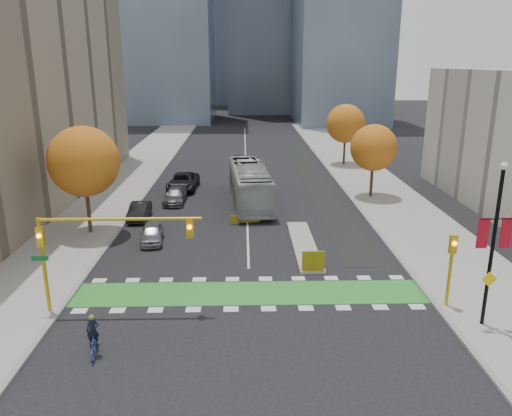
{
  "coord_description": "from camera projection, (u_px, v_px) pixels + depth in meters",
  "views": [
    {
      "loc": [
        -0.27,
        -24.35,
        12.62
      ],
      "look_at": [
        0.56,
        8.46,
        3.0
      ],
      "focal_mm": 35.0,
      "sensor_mm": 36.0,
      "label": 1
    }
  ],
  "objects": [
    {
      "name": "tree_east_near",
      "position": [
        374.0,
        148.0,
        46.94
      ],
      "size": [
        4.4,
        4.4,
        7.08
      ],
      "color": "#332114",
      "rests_on": "ground"
    },
    {
      "name": "parked_car_a",
      "position": [
        152.0,
        233.0,
        36.24
      ],
      "size": [
        1.98,
        4.03,
        1.32
      ],
      "primitive_type": "imported",
      "rotation": [
        0.0,
        0.0,
        0.11
      ],
      "color": "#96969B",
      "rests_on": "ground"
    },
    {
      "name": "traffic_signal_east",
      "position": [
        451.0,
        260.0,
        25.91
      ],
      "size": [
        0.35,
        0.43,
        4.1
      ],
      "color": "#BF9914",
      "rests_on": "ground"
    },
    {
      "name": "parked_car_b",
      "position": [
        139.0,
        211.0,
        41.53
      ],
      "size": [
        1.49,
        4.18,
        1.37
      ],
      "primitive_type": "imported",
      "rotation": [
        0.0,
        0.0,
        0.01
      ],
      "color": "black",
      "rests_on": "ground"
    },
    {
      "name": "ground",
      "position": [
        250.0,
        305.0,
        26.91
      ],
      "size": [
        300.0,
        300.0,
        0.0
      ],
      "primitive_type": "plane",
      "color": "black",
      "rests_on": "ground"
    },
    {
      "name": "centre_line",
      "position": [
        246.0,
        162.0,
        65.28
      ],
      "size": [
        0.15,
        70.0,
        0.01
      ],
      "primitive_type": "cube",
      "color": "silver",
      "rests_on": "ground"
    },
    {
      "name": "traffic_signal_west",
      "position": [
        92.0,
        240.0,
        25.09
      ],
      "size": [
        8.53,
        0.56,
        5.2
      ],
      "color": "#BF9914",
      "rests_on": "ground"
    },
    {
      "name": "bus",
      "position": [
        250.0,
        184.0,
        45.91
      ],
      "size": [
        4.1,
        13.3,
        3.65
      ],
      "primitive_type": "imported",
      "rotation": [
        0.0,
        0.0,
        0.08
      ],
      "color": "#A0A5A7",
      "rests_on": "ground"
    },
    {
      "name": "cyclist",
      "position": [
        94.0,
        341.0,
        22.2
      ],
      "size": [
        0.82,
        1.78,
        1.99
      ],
      "rotation": [
        0.0,
        0.0,
        0.13
      ],
      "color": "#213A98",
      "rests_on": "ground"
    },
    {
      "name": "tree_west",
      "position": [
        84.0,
        161.0,
        36.55
      ],
      "size": [
        5.2,
        5.2,
        8.22
      ],
      "color": "#332114",
      "rests_on": "ground"
    },
    {
      "name": "hazard_board",
      "position": [
        313.0,
        261.0,
        30.81
      ],
      "size": [
        1.4,
        0.12,
        1.3
      ],
      "primitive_type": "cube",
      "color": "yellow",
      "rests_on": "median_island"
    },
    {
      "name": "parked_car_d",
      "position": [
        183.0,
        182.0,
        51.15
      ],
      "size": [
        3.06,
        6.11,
        1.66
      ],
      "primitive_type": "imported",
      "rotation": [
        0.0,
        0.0,
        -0.05
      ],
      "color": "black",
      "rests_on": "ground"
    },
    {
      "name": "sidewalk_west",
      "position": [
        100.0,
        204.0,
        45.75
      ],
      "size": [
        7.0,
        120.0,
        0.15
      ],
      "primitive_type": "cube",
      "color": "gray",
      "rests_on": "ground"
    },
    {
      "name": "sidewalk_east",
      "position": [
        392.0,
        202.0,
        46.4
      ],
      "size": [
        7.0,
        120.0,
        0.15
      ],
      "primitive_type": "cube",
      "color": "gray",
      "rests_on": "ground"
    },
    {
      "name": "banner_lamppost",
      "position": [
        494.0,
        239.0,
        23.49
      ],
      "size": [
        1.65,
        0.36,
        8.28
      ],
      "color": "black",
      "rests_on": "ground"
    },
    {
      "name": "tree_east_far",
      "position": [
        346.0,
        124.0,
        62.2
      ],
      "size": [
        4.8,
        4.8,
        7.65
      ],
      "color": "#332114",
      "rests_on": "ground"
    },
    {
      "name": "bike_lane_paint",
      "position": [
        313.0,
        179.0,
        55.87
      ],
      "size": [
        2.5,
        50.0,
        0.01
      ],
      "primitive_type": "cube",
      "color": "black",
      "rests_on": "ground"
    },
    {
      "name": "curb_west",
      "position": [
        138.0,
        204.0,
        45.83
      ],
      "size": [
        0.3,
        120.0,
        0.16
      ],
      "primitive_type": "cube",
      "color": "gray",
      "rests_on": "ground"
    },
    {
      "name": "median_island",
      "position": [
        304.0,
        245.0,
        35.62
      ],
      "size": [
        1.6,
        10.0,
        0.16
      ],
      "primitive_type": "cube",
      "color": "gray",
      "rests_on": "ground"
    },
    {
      "name": "curb_east",
      "position": [
        354.0,
        203.0,
        46.32
      ],
      "size": [
        0.3,
        120.0,
        0.16
      ],
      "primitive_type": "cube",
      "color": "gray",
      "rests_on": "ground"
    },
    {
      "name": "bike_crossing",
      "position": [
        249.0,
        293.0,
        28.35
      ],
      "size": [
        20.0,
        3.0,
        0.01
      ],
      "primitive_type": "cube",
      "color": "#2D8A2D",
      "rests_on": "ground"
    },
    {
      "name": "parked_car_c",
      "position": [
        175.0,
        196.0,
        46.39
      ],
      "size": [
        1.92,
        4.61,
        1.33
      ],
      "primitive_type": "imported",
      "rotation": [
        0.0,
        0.0,
        -0.01
      ],
      "color": "#535459",
      "rests_on": "ground"
    }
  ]
}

